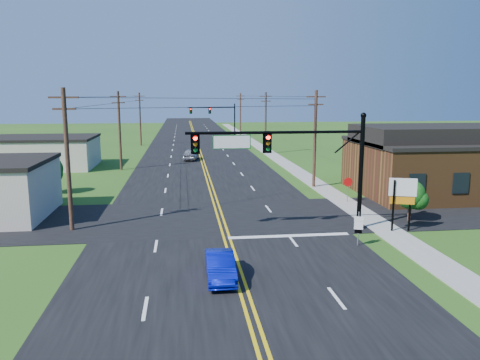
{
  "coord_description": "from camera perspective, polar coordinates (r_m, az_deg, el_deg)",
  "views": [
    {
      "loc": [
        -2.35,
        -19.99,
        8.52
      ],
      "look_at": [
        1.34,
        10.0,
        3.04
      ],
      "focal_mm": 35.0,
      "sensor_mm": 36.0,
      "label": 1
    }
  ],
  "objects": [
    {
      "name": "utility_pole_right_c",
      "position": [
        98.82,
        0.06,
        8.07
      ],
      "size": [
        1.8,
        0.28,
        9.0
      ],
      "color": "#321F17",
      "rests_on": "ground"
    },
    {
      "name": "utility_pole_right_a",
      "position": [
        43.88,
        9.12,
        5.18
      ],
      "size": [
        1.8,
        0.28,
        9.0
      ],
      "color": "#321F17",
      "rests_on": "ground"
    },
    {
      "name": "cream_bldg_far",
      "position": [
        60.7,
        -22.92,
        3.16
      ],
      "size": [
        12.2,
        9.2,
        3.7
      ],
      "color": "#B8AA9D",
      "rests_on": "ground"
    },
    {
      "name": "utility_pole_left_c",
      "position": [
        82.39,
        -12.09,
        7.4
      ],
      "size": [
        1.8,
        0.28,
        9.0
      ],
      "color": "#321F17",
      "rests_on": "ground"
    },
    {
      "name": "tree_right_back",
      "position": [
        49.87,
        14.65,
        3.12
      ],
      "size": [
        3.0,
        3.0,
        4.1
      ],
      "color": "#321F17",
      "rests_on": "ground"
    },
    {
      "name": "utility_pole_left_b",
      "position": [
        55.59,
        -14.47,
        6.03
      ],
      "size": [
        1.8,
        0.28,
        9.0
      ],
      "color": "#321F17",
      "rests_on": "ground"
    },
    {
      "name": "blue_car",
      "position": [
        22.26,
        -2.42,
        -10.53
      ],
      "size": [
        1.31,
        3.74,
        1.23
      ],
      "primitive_type": "imported",
      "rotation": [
        0.0,
        0.0,
        -0.0
      ],
      "color": "#0711A7",
      "rests_on": "ground"
    },
    {
      "name": "tree_left",
      "position": [
        44.04,
        -22.28,
        1.2
      ],
      "size": [
        2.4,
        2.4,
        3.37
      ],
      "color": "#321F17",
      "rests_on": "ground"
    },
    {
      "name": "shrub_corner",
      "position": [
        33.91,
        20.07,
        -1.7
      ],
      "size": [
        2.0,
        2.0,
        2.86
      ],
      "color": "#321F17",
      "rests_on": "ground"
    },
    {
      "name": "pylon_sign",
      "position": [
        30.97,
        19.2,
        -1.51
      ],
      "size": [
        1.66,
        0.7,
        3.43
      ],
      "rotation": [
        0.0,
        0.0,
        -0.29
      ],
      "color": "black",
      "rests_on": "ground"
    },
    {
      "name": "utility_pole_right_b",
      "position": [
        69.17,
        3.14,
        7.11
      ],
      "size": [
        1.8,
        0.28,
        9.0
      ],
      "color": "#321F17",
      "rests_on": "ground"
    },
    {
      "name": "road_main",
      "position": [
        70.55,
        -5.06,
        3.31
      ],
      "size": [
        16.0,
        220.0,
        0.04
      ],
      "primitive_type": "cube",
      "color": "black",
      "rests_on": "ground"
    },
    {
      "name": "signal_mast_main",
      "position": [
        29.03,
        6.37,
        2.75
      ],
      "size": [
        11.3,
        0.6,
        7.48
      ],
      "color": "black",
      "rests_on": "ground"
    },
    {
      "name": "utility_pole_left_a",
      "position": [
        31.07,
        -20.29,
        2.61
      ],
      "size": [
        1.8,
        0.28,
        9.0
      ],
      "color": "#321F17",
      "rests_on": "ground"
    },
    {
      "name": "road_cross",
      "position": [
        33.19,
        -2.73,
        -4.57
      ],
      "size": [
        70.0,
        10.0,
        0.04
      ],
      "primitive_type": "cube",
      "color": "black",
      "rests_on": "ground"
    },
    {
      "name": "distant_car",
      "position": [
        62.79,
        -5.99,
        3.11
      ],
      "size": [
        2.44,
        4.65,
        1.51
      ],
      "primitive_type": "imported",
      "rotation": [
        0.0,
        0.0,
        2.99
      ],
      "color": "#A09FA4",
      "rests_on": "ground"
    },
    {
      "name": "ground",
      "position": [
        21.86,
        -0.3,
        -12.66
      ],
      "size": [
        260.0,
        260.0,
        0.0
      ],
      "primitive_type": "plane",
      "color": "#274E16",
      "rests_on": "ground"
    },
    {
      "name": "brick_building",
      "position": [
        44.51,
        23.22,
        1.48
      ],
      "size": [
        14.2,
        11.2,
        4.7
      ],
      "color": "brown",
      "rests_on": "ground"
    },
    {
      "name": "sidewalk",
      "position": [
        61.94,
        5.03,
        2.36
      ],
      "size": [
        2.0,
        160.0,
        0.08
      ],
      "primitive_type": "cube",
      "color": "gray",
      "rests_on": "ground"
    },
    {
      "name": "signal_mast_far",
      "position": [
        100.3,
        -3.16,
        7.99
      ],
      "size": [
        10.98,
        0.6,
        7.48
      ],
      "color": "black",
      "rests_on": "ground"
    },
    {
      "name": "stop_sign",
      "position": [
        38.41,
        13.02,
        -0.54
      ],
      "size": [
        0.73,
        0.09,
        2.06
      ],
      "rotation": [
        0.0,
        0.0,
        -0.03
      ],
      "color": "slate",
      "rests_on": "ground"
    },
    {
      "name": "route_sign",
      "position": [
        27.59,
        14.24,
        -5.48
      ],
      "size": [
        0.48,
        0.2,
        2.02
      ],
      "rotation": [
        0.0,
        0.0,
        -0.36
      ],
      "color": "slate",
      "rests_on": "ground"
    }
  ]
}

